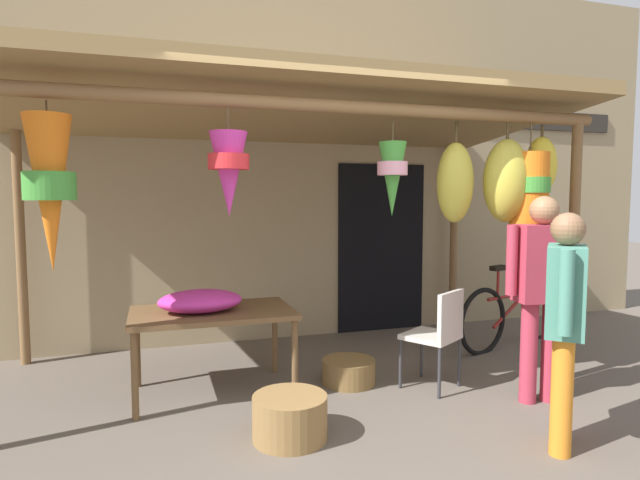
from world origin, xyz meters
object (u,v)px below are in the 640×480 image
at_px(folding_chair, 439,330).
at_px(display_table, 213,318).
at_px(vendor_in_orange, 565,313).
at_px(flower_heap_on_table, 202,301).
at_px(wicker_basket_spare, 290,417).
at_px(shopper_by_bananas, 542,282).
at_px(wicker_basket_by_table, 349,371).
at_px(parked_bicycle, 513,314).

bearing_deg(folding_chair, display_table, 165.07).
height_order(folding_chair, vendor_in_orange, vendor_in_orange).
relative_size(flower_heap_on_table, wicker_basket_spare, 1.32).
bearing_deg(folding_chair, flower_heap_on_table, 166.71).
bearing_deg(shopper_by_bananas, wicker_basket_by_table, 147.07).
distance_m(display_table, wicker_basket_by_table, 1.26).
bearing_deg(display_table, flower_heap_on_table, -157.40).
bearing_deg(wicker_basket_by_table, vendor_in_orange, -60.23).
xyz_separation_m(vendor_in_orange, shopper_by_bananas, (0.41, 0.69, 0.07)).
height_order(wicker_basket_by_table, parked_bicycle, parked_bicycle).
distance_m(flower_heap_on_table, wicker_basket_by_table, 1.40).
xyz_separation_m(display_table, parked_bicycle, (3.26, 0.43, -0.28)).
distance_m(display_table, flower_heap_on_table, 0.18).
bearing_deg(vendor_in_orange, wicker_basket_by_table, 119.77).
relative_size(folding_chair, wicker_basket_by_table, 1.82).
xyz_separation_m(flower_heap_on_table, wicker_basket_spare, (0.48, -0.95, -0.63)).
bearing_deg(display_table, parked_bicycle, 7.50).
bearing_deg(parked_bicycle, wicker_basket_by_table, -165.42).
bearing_deg(wicker_basket_spare, display_table, 111.81).
relative_size(display_table, folding_chair, 1.54).
bearing_deg(vendor_in_orange, parked_bicycle, 58.81).
distance_m(parked_bicycle, shopper_by_bananas, 1.72).
xyz_separation_m(wicker_basket_spare, parked_bicycle, (2.87, 1.41, 0.20)).
distance_m(parked_bicycle, vendor_in_orange, 2.48).
height_order(vendor_in_orange, shopper_by_bananas, shopper_by_bananas).
bearing_deg(parked_bicycle, wicker_basket_spare, -153.80).
distance_m(wicker_basket_by_table, parked_bicycle, 2.20).
distance_m(folding_chair, wicker_basket_by_table, 0.85).
xyz_separation_m(parked_bicycle, vendor_in_orange, (-1.25, -2.07, 0.54)).
bearing_deg(parked_bicycle, display_table, -172.50).
height_order(wicker_basket_spare, parked_bicycle, parked_bicycle).
relative_size(parked_bicycle, vendor_in_orange, 1.12).
height_order(folding_chair, wicker_basket_by_table, folding_chair).
relative_size(display_table, vendor_in_orange, 0.85).
height_order(display_table, vendor_in_orange, vendor_in_orange).
bearing_deg(vendor_in_orange, display_table, 140.75).
height_order(display_table, wicker_basket_spare, display_table).
xyz_separation_m(folding_chair, wicker_basket_spare, (-1.41, -0.50, -0.35)).
height_order(flower_heap_on_table, wicker_basket_by_table, flower_heap_on_table).
relative_size(wicker_basket_by_table, wicker_basket_spare, 0.92).
distance_m(folding_chair, vendor_in_orange, 1.24).
bearing_deg(wicker_basket_by_table, parked_bicycle, 14.58).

